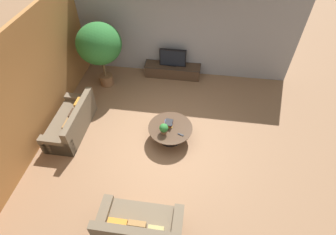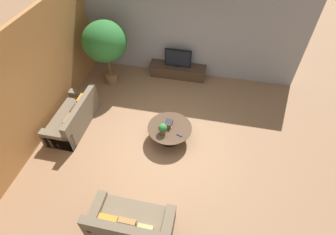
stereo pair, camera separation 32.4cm
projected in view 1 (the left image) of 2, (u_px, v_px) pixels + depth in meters
ground_plane at (163, 141)px, 7.13m from camera, size 24.00×24.00×0.00m
back_wall_stone at (178, 32)px, 8.30m from camera, size 7.40×0.12×3.00m
side_wall_left at (34, 82)px, 6.51m from camera, size 0.12×7.40×3.00m
media_console at (173, 70)px, 9.00m from camera, size 1.90×0.50×0.43m
television at (173, 58)px, 8.64m from camera, size 0.88×0.13×0.61m
coffee_table at (170, 130)px, 6.98m from camera, size 1.17×1.17×0.43m
couch_by_wall at (72, 122)px, 7.21m from camera, size 0.84×1.84×0.84m
couch_near_entry at (140, 227)px, 5.22m from camera, size 1.69×0.84×0.84m
potted_palm_tall at (99, 45)px, 7.78m from camera, size 1.35×1.35×2.12m
potted_plant_tabletop at (164, 129)px, 6.64m from camera, size 0.23×0.23×0.30m
book_stack at (169, 123)px, 6.90m from camera, size 0.25×0.27×0.13m
remote_black at (181, 135)px, 6.70m from camera, size 0.16×0.09×0.02m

